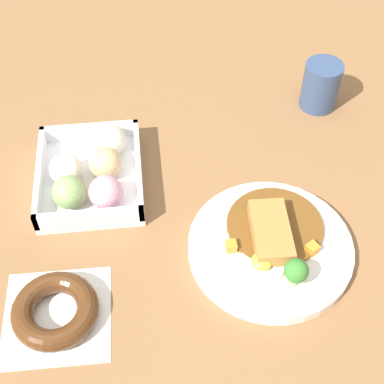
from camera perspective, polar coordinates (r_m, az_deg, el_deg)
ground_plane at (r=0.84m, az=1.75°, el=-3.88°), size 1.60×1.60×0.00m
curry_plate at (r=0.82m, az=8.12°, el=-5.44°), size 0.24×0.24×0.06m
donut_box at (r=0.89m, az=-10.29°, el=1.86°), size 0.19×0.16×0.06m
chocolate_ring_donut at (r=0.77m, az=-13.85°, el=-11.76°), size 0.15×0.15×0.03m
coffee_mug at (r=1.04m, az=13.08°, el=10.60°), size 0.07×0.07×0.09m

